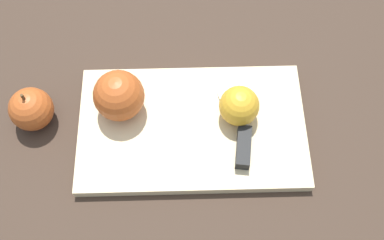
{
  "coord_description": "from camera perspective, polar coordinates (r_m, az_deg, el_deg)",
  "views": [
    {
      "loc": [
        -0.01,
        -0.32,
        0.7
      ],
      "look_at": [
        0.0,
        0.0,
        0.04
      ],
      "focal_mm": 42.0,
      "sensor_mm": 36.0,
      "label": 1
    }
  ],
  "objects": [
    {
      "name": "ground_plane",
      "position": [
        0.77,
        0.0,
        -1.29
      ],
      "size": [
        4.0,
        4.0,
        0.0
      ],
      "primitive_type": "plane",
      "color": "#38281E"
    },
    {
      "name": "cutting_board",
      "position": [
        0.77,
        0.0,
        -0.98
      ],
      "size": [
        0.39,
        0.23,
        0.02
      ],
      "color": "#D1B789",
      "rests_on": "ground_plane"
    },
    {
      "name": "apple_half_left",
      "position": [
        0.74,
        -9.25,
        3.05
      ],
      "size": [
        0.08,
        0.08,
        0.08
      ],
      "rotation": [
        0.0,
        0.0,
        5.38
      ],
      "color": "#AD4C1E",
      "rests_on": "cutting_board"
    },
    {
      "name": "apple_half_right",
      "position": [
        0.74,
        6.01,
        1.78
      ],
      "size": [
        0.07,
        0.07,
        0.07
      ],
      "rotation": [
        0.0,
        0.0,
        4.88
      ],
      "color": "gold",
      "rests_on": "cutting_board"
    },
    {
      "name": "knife",
      "position": [
        0.74,
        6.58,
        -3.06
      ],
      "size": [
        0.04,
        0.15,
        0.02
      ],
      "rotation": [
        0.0,
        0.0,
        1.45
      ],
      "color": "silver",
      "rests_on": "cutting_board"
    },
    {
      "name": "apple_slice",
      "position": [
        0.79,
        5.72,
        3.55
      ],
      "size": [
        0.07,
        0.07,
        0.01
      ],
      "color": "beige",
      "rests_on": "cutting_board"
    },
    {
      "name": "apple_whole",
      "position": [
        0.8,
        -19.73,
        1.31
      ],
      "size": [
        0.07,
        0.07,
        0.09
      ],
      "color": "#AD4C1E",
      "rests_on": "ground_plane"
    }
  ]
}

